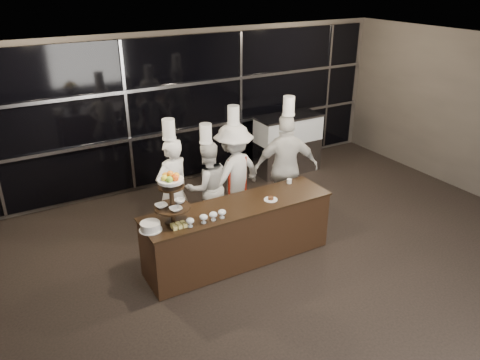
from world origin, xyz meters
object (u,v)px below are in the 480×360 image
display_case (288,141)px  chef_b (207,186)px  buffet_counter (238,232)px  chef_a (173,189)px  display_stand (171,194)px  chef_d (286,167)px  layer_cake (150,226)px  chef_c (234,174)px

display_case → chef_b: chef_b is taller
display_case → chef_b: size_ratio=0.76×
buffet_counter → display_case: (2.59, 2.43, 0.22)m
chef_a → chef_b: chef_a is taller
display_stand → display_case: size_ratio=0.53×
chef_b → chef_d: chef_d is taller
buffet_counter → chef_a: 1.28m
display_stand → chef_b: 1.57m
buffet_counter → chef_d: 1.62m
buffet_counter → chef_d: size_ratio=1.31×
buffet_counter → layer_cake: 1.43m
display_stand → display_case: bearing=34.1°
display_stand → buffet_counter: bearing=0.0°
layer_cake → chef_a: (0.76, 1.11, -0.09)m
buffet_counter → chef_c: chef_c is taller
layer_cake → buffet_counter: bearing=2.1°
chef_d → buffet_counter: bearing=-151.1°
buffet_counter → chef_b: chef_b is taller
buffet_counter → layer_cake: size_ratio=9.47×
chef_b → chef_d: bearing=-13.2°
chef_d → chef_c: bearing=157.4°
display_case → chef_c: chef_c is taller
layer_cake → chef_a: size_ratio=0.15×
display_case → chef_d: bearing=-126.3°
display_case → chef_d: 2.10m
chef_b → display_stand: bearing=-134.0°
chef_c → chef_d: chef_d is taller
layer_cake → chef_d: size_ratio=0.14×
buffet_counter → chef_b: bearing=88.7°
display_stand → display_case: display_stand is taller
chef_a → chef_c: bearing=1.4°
buffet_counter → layer_cake: bearing=-177.9°
buffet_counter → chef_d: bearing=28.9°
layer_cake → chef_c: 2.19m
chef_c → chef_d: size_ratio=0.94×
chef_a → display_case: bearing=23.3°
chef_a → buffet_counter: bearing=-61.5°
display_case → chef_a: bearing=-156.7°
display_stand → chef_d: (2.35, 0.75, -0.39)m
display_case → chef_d: chef_d is taller
chef_a → chef_d: 1.96m
display_stand → chef_b: bearing=46.0°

